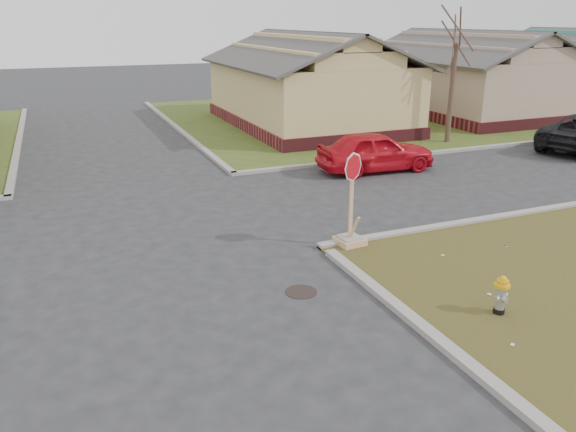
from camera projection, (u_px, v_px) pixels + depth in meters
name	position (u px, v px, depth m)	size (l,w,h in m)	color
ground	(188.00, 301.00, 11.00)	(120.00, 120.00, 0.00)	#272729
verge_far_right	(474.00, 107.00, 34.61)	(37.00, 19.00, 0.05)	#374B1A
curbs	(147.00, 221.00, 15.36)	(80.00, 40.00, 0.12)	gray
manhole	(301.00, 292.00, 11.36)	(0.64, 0.64, 0.01)	black
side_house_yellow	(307.00, 82.00, 28.25)	(7.60, 11.60, 4.70)	maroon
side_house_tan	(467.00, 75.00, 31.86)	(7.60, 11.60, 4.70)	maroon
tree_mid_right	(451.00, 94.00, 24.22)	(0.22, 0.22, 4.20)	#483329
fire_hydrant	(501.00, 293.00, 10.32)	(0.28, 0.28, 0.76)	black
stop_sign	(350.00, 225.00, 13.49)	(0.65, 0.63, 2.28)	tan
red_sedan	(376.00, 151.00, 20.16)	(1.70, 4.22, 1.44)	red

